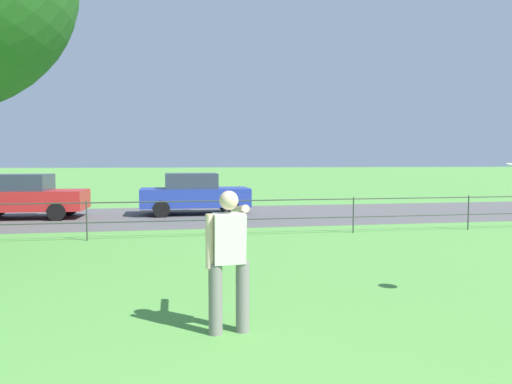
# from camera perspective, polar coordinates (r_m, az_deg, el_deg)

# --- Properties ---
(street_strip) EXTENTS (80.00, 6.67, 0.01)m
(street_strip) POSITION_cam_1_polar(r_m,az_deg,el_deg) (17.08, -11.33, -2.96)
(street_strip) COLOR #565454
(street_strip) RESTS_ON ground
(park_fence) EXTENTS (31.70, 0.04, 1.00)m
(park_fence) POSITION_cam_1_polar(r_m,az_deg,el_deg) (12.21, -11.84, -2.51)
(park_fence) COLOR #333833
(park_fence) RESTS_ON ground
(person_thrower) EXTENTS (0.51, 0.78, 1.65)m
(person_thrower) POSITION_cam_1_polar(r_m,az_deg,el_deg) (5.42, -3.36, -7.89)
(person_thrower) COLOR slate
(person_thrower) RESTS_ON ground
(car_red_left) EXTENTS (4.06, 1.93, 1.54)m
(car_red_left) POSITION_cam_1_polar(r_m,az_deg,el_deg) (18.01, -26.49, -0.46)
(car_red_left) COLOR red
(car_red_left) RESTS_ON ground
(car_blue_center) EXTENTS (4.02, 1.86, 1.54)m
(car_blue_center) POSITION_cam_1_polar(r_m,az_deg,el_deg) (17.58, -7.57, -0.19)
(car_blue_center) COLOR #233899
(car_blue_center) RESTS_ON ground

